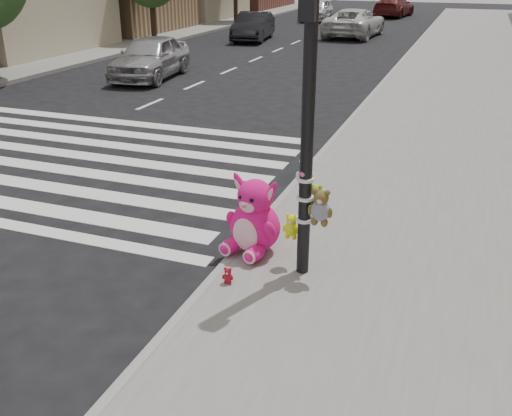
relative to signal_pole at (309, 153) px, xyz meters
The scene contains 13 objects.
ground 3.65m from the signal_pole, 145.54° to the right, with size 120.00×120.00×0.00m, color black.
sidewalk_near 8.70m from the signal_pole, 73.87° to the left, with size 7.00×80.00×0.14m, color slate.
sidewalk_far 24.38m from the signal_pole, 131.56° to the left, with size 6.00×80.00×0.14m, color slate.
curb_edge 8.44m from the signal_pole, 97.51° to the left, with size 0.12×80.00×0.15m, color gray.
crosswalk 8.09m from the signal_pole, 154.54° to the left, with size 11.00×6.00×0.01m, color silver, non-canonical shape.
signal_pole is the anchor object (origin of this frame).
pink_bunny 1.48m from the signal_pole, 159.70° to the left, with size 0.85×0.95×1.13m.
red_teddy 1.85m from the signal_pole, 142.36° to the right, with size 0.15×0.11×0.22m, color #A81025, non-canonical shape.
car_silver_far 14.98m from the signal_pole, 127.75° to the left, with size 1.78×4.42×1.51m, color #AAAAAE.
car_dark_far 25.00m from the signal_pole, 112.33° to the left, with size 1.53×4.40×1.45m, color black.
car_white_near 27.02m from the signal_pole, 100.18° to the left, with size 2.52×5.46×1.52m, color silver.
car_maroon_near 40.24m from the signal_pole, 96.42° to the left, with size 2.12×5.21×1.51m, color #571919.
car_silver_deep 36.04m from the signal_pole, 104.68° to the left, with size 1.78×4.42×1.51m, color silver.
Camera 1 is at (4.34, -4.60, 3.92)m, focal length 40.00 mm.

